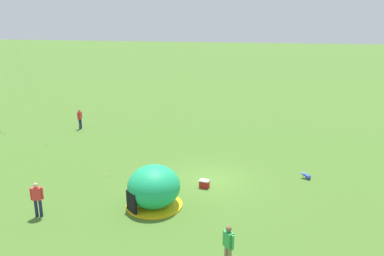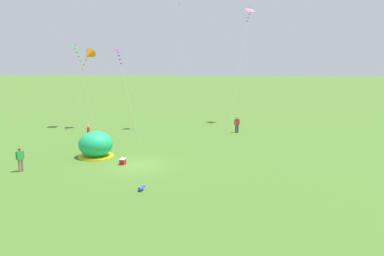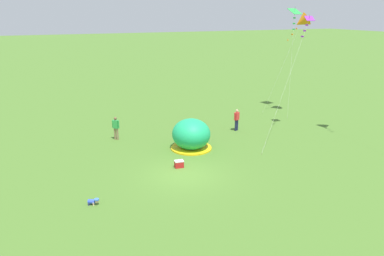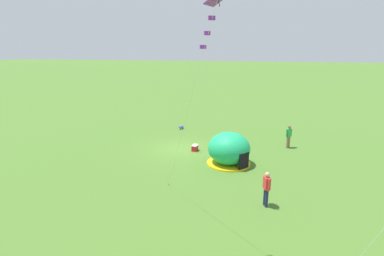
# 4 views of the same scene
# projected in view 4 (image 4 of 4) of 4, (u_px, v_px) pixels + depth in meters

# --- Properties ---
(ground_plane) EXTENTS (300.00, 300.00, 0.00)m
(ground_plane) POSITION_uv_depth(u_px,v_px,m) (180.00, 149.00, 22.22)
(ground_plane) COLOR #477028
(popup_tent) EXTENTS (2.81, 2.81, 2.10)m
(popup_tent) POSITION_uv_depth(u_px,v_px,m) (229.00, 149.00, 19.11)
(popup_tent) COLOR #1EAD6B
(popup_tent) RESTS_ON ground
(cooler_box) EXTENTS (0.42, 0.56, 0.44)m
(cooler_box) POSITION_uv_depth(u_px,v_px,m) (195.00, 148.00, 21.78)
(cooler_box) COLOR red
(cooler_box) RESTS_ON ground
(toddler_crawling) EXTENTS (0.41, 0.54, 0.32)m
(toddler_crawling) POSITION_uv_depth(u_px,v_px,m) (181.00, 127.00, 27.56)
(toddler_crawling) COLOR blue
(toddler_crawling) RESTS_ON ground
(person_with_toddler) EXTENTS (0.44, 0.45, 1.72)m
(person_with_toddler) POSITION_uv_depth(u_px,v_px,m) (289.00, 135.00, 22.26)
(person_with_toddler) COLOR #8C7251
(person_with_toddler) RESTS_ON ground
(person_strolling) EXTENTS (0.37, 0.55, 1.72)m
(person_strolling) POSITION_uv_depth(u_px,v_px,m) (266.00, 187.00, 13.99)
(person_strolling) COLOR #1E2347
(person_strolling) RESTS_ON ground
(kite_purple) EXTENTS (3.84, 6.33, 8.79)m
(kite_purple) POSITION_uv_depth(u_px,v_px,m) (212.00, 18.00, 8.36)
(kite_purple) COLOR silver
(kite_purple) RESTS_ON ground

